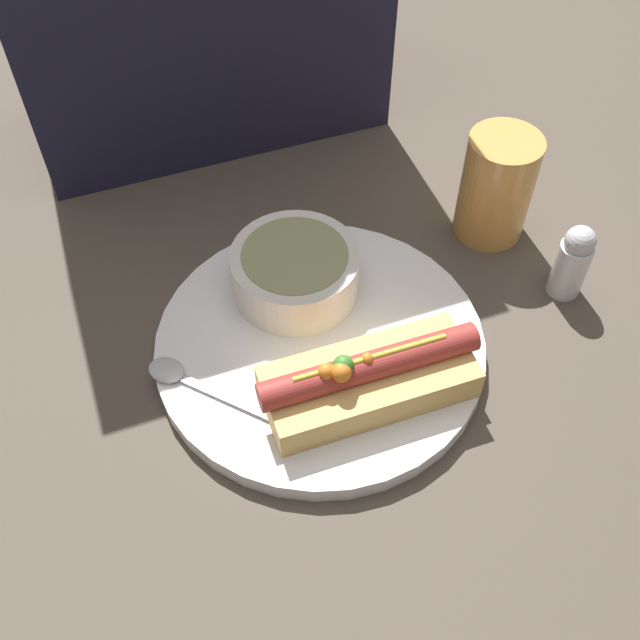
{
  "coord_description": "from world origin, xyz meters",
  "views": [
    {
      "loc": [
        -0.14,
        -0.38,
        0.56
      ],
      "look_at": [
        0.0,
        0.0,
        0.05
      ],
      "focal_mm": 42.0,
      "sensor_mm": 36.0,
      "label": 1
    }
  ],
  "objects_px": {
    "salt_shaker": "(573,261)",
    "hot_dog": "(368,378)",
    "soup_bowl": "(297,270)",
    "drinking_glass": "(496,187)",
    "spoon": "(192,382)"
  },
  "relations": [
    {
      "from": "salt_shaker",
      "to": "hot_dog",
      "type": "bearing_deg",
      "value": -166.76
    },
    {
      "from": "soup_bowl",
      "to": "drinking_glass",
      "type": "relative_size",
      "value": 1.05
    },
    {
      "from": "spoon",
      "to": "salt_shaker",
      "type": "bearing_deg",
      "value": -133.56
    },
    {
      "from": "hot_dog",
      "to": "spoon",
      "type": "bearing_deg",
      "value": 157.46
    },
    {
      "from": "soup_bowl",
      "to": "spoon",
      "type": "distance_m",
      "value": 0.14
    },
    {
      "from": "hot_dog",
      "to": "soup_bowl",
      "type": "relative_size",
      "value": 1.58
    },
    {
      "from": "spoon",
      "to": "drinking_glass",
      "type": "bearing_deg",
      "value": -116.86
    },
    {
      "from": "hot_dog",
      "to": "spoon",
      "type": "xyz_separation_m",
      "value": [
        -0.14,
        0.06,
        -0.02
      ]
    },
    {
      "from": "hot_dog",
      "to": "drinking_glass",
      "type": "distance_m",
      "value": 0.26
    },
    {
      "from": "spoon",
      "to": "salt_shaker",
      "type": "height_order",
      "value": "salt_shaker"
    },
    {
      "from": "salt_shaker",
      "to": "soup_bowl",
      "type": "bearing_deg",
      "value": 162.51
    },
    {
      "from": "spoon",
      "to": "drinking_glass",
      "type": "distance_m",
      "value": 0.36
    },
    {
      "from": "hot_dog",
      "to": "drinking_glass",
      "type": "bearing_deg",
      "value": 38.76
    },
    {
      "from": "salt_shaker",
      "to": "drinking_glass",
      "type": "bearing_deg",
      "value": 105.24
    },
    {
      "from": "hot_dog",
      "to": "spoon",
      "type": "height_order",
      "value": "hot_dog"
    }
  ]
}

